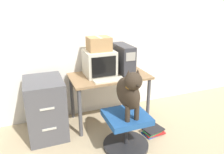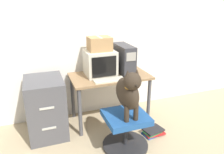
{
  "view_description": "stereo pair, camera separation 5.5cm",
  "coord_description": "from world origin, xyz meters",
  "px_view_note": "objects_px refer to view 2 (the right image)",
  "views": [
    {
      "loc": [
        -1.02,
        -2.41,
        1.74
      ],
      "look_at": [
        -0.08,
        0.0,
        0.8
      ],
      "focal_mm": 35.0,
      "sensor_mm": 36.0,
      "label": 1
    },
    {
      "loc": [
        -0.96,
        -2.43,
        1.74
      ],
      "look_at": [
        -0.08,
        0.0,
        0.8
      ],
      "focal_mm": 35.0,
      "sensor_mm": 36.0,
      "label": 2
    }
  ],
  "objects_px": {
    "office_chair": "(126,129)",
    "filing_cabinet": "(46,107)",
    "keyboard": "(109,80)",
    "cardboard_box": "(100,44)",
    "pc_tower": "(124,59)",
    "dog": "(128,91)",
    "crt_monitor": "(100,63)",
    "book_stack_floor": "(153,132)"
  },
  "relations": [
    {
      "from": "pc_tower",
      "to": "filing_cabinet",
      "type": "bearing_deg",
      "value": -175.05
    },
    {
      "from": "dog",
      "to": "filing_cabinet",
      "type": "relative_size",
      "value": 0.76
    },
    {
      "from": "pc_tower",
      "to": "keyboard",
      "type": "xyz_separation_m",
      "value": [
        -0.31,
        -0.25,
        -0.19
      ]
    },
    {
      "from": "crt_monitor",
      "to": "dog",
      "type": "bearing_deg",
      "value": -84.06
    },
    {
      "from": "book_stack_floor",
      "to": "filing_cabinet",
      "type": "bearing_deg",
      "value": 158.37
    },
    {
      "from": "pc_tower",
      "to": "cardboard_box",
      "type": "relative_size",
      "value": 1.59
    },
    {
      "from": "keyboard",
      "to": "office_chair",
      "type": "height_order",
      "value": "keyboard"
    },
    {
      "from": "book_stack_floor",
      "to": "keyboard",
      "type": "bearing_deg",
      "value": 143.48
    },
    {
      "from": "keyboard",
      "to": "cardboard_box",
      "type": "xyz_separation_m",
      "value": [
        -0.04,
        0.28,
        0.43
      ]
    },
    {
      "from": "filing_cabinet",
      "to": "cardboard_box",
      "type": "bearing_deg",
      "value": 9.25
    },
    {
      "from": "pc_tower",
      "to": "office_chair",
      "type": "relative_size",
      "value": 0.86
    },
    {
      "from": "dog",
      "to": "cardboard_box",
      "type": "relative_size",
      "value": 1.95
    },
    {
      "from": "keyboard",
      "to": "book_stack_floor",
      "type": "relative_size",
      "value": 1.38
    },
    {
      "from": "dog",
      "to": "filing_cabinet",
      "type": "height_order",
      "value": "dog"
    },
    {
      "from": "cardboard_box",
      "to": "office_chair",
      "type": "bearing_deg",
      "value": -83.71
    },
    {
      "from": "dog",
      "to": "cardboard_box",
      "type": "xyz_separation_m",
      "value": [
        -0.08,
        0.8,
        0.39
      ]
    },
    {
      "from": "keyboard",
      "to": "filing_cabinet",
      "type": "relative_size",
      "value": 0.53
    },
    {
      "from": "dog",
      "to": "filing_cabinet",
      "type": "xyz_separation_m",
      "value": [
        -0.87,
        0.67,
        -0.38
      ]
    },
    {
      "from": "office_chair",
      "to": "filing_cabinet",
      "type": "distance_m",
      "value": 1.08
    },
    {
      "from": "book_stack_floor",
      "to": "crt_monitor",
      "type": "bearing_deg",
      "value": 129.5
    },
    {
      "from": "office_chair",
      "to": "filing_cabinet",
      "type": "bearing_deg",
      "value": 144.34
    },
    {
      "from": "pc_tower",
      "to": "filing_cabinet",
      "type": "relative_size",
      "value": 0.62
    },
    {
      "from": "pc_tower",
      "to": "dog",
      "type": "distance_m",
      "value": 0.83
    },
    {
      "from": "crt_monitor",
      "to": "filing_cabinet",
      "type": "height_order",
      "value": "crt_monitor"
    },
    {
      "from": "office_chair",
      "to": "book_stack_floor",
      "type": "height_order",
      "value": "office_chair"
    },
    {
      "from": "filing_cabinet",
      "to": "office_chair",
      "type": "bearing_deg",
      "value": -35.66
    },
    {
      "from": "office_chair",
      "to": "filing_cabinet",
      "type": "height_order",
      "value": "filing_cabinet"
    },
    {
      "from": "keyboard",
      "to": "pc_tower",
      "type": "bearing_deg",
      "value": 38.99
    },
    {
      "from": "crt_monitor",
      "to": "pc_tower",
      "type": "relative_size",
      "value": 0.84
    },
    {
      "from": "crt_monitor",
      "to": "keyboard",
      "type": "xyz_separation_m",
      "value": [
        0.04,
        -0.28,
        -0.16
      ]
    },
    {
      "from": "crt_monitor",
      "to": "keyboard",
      "type": "height_order",
      "value": "crt_monitor"
    },
    {
      "from": "cardboard_box",
      "to": "book_stack_floor",
      "type": "relative_size",
      "value": 1.03
    },
    {
      "from": "filing_cabinet",
      "to": "cardboard_box",
      "type": "xyz_separation_m",
      "value": [
        0.78,
        0.13,
        0.76
      ]
    },
    {
      "from": "pc_tower",
      "to": "book_stack_floor",
      "type": "distance_m",
      "value": 1.09
    },
    {
      "from": "crt_monitor",
      "to": "office_chair",
      "type": "relative_size",
      "value": 0.73
    },
    {
      "from": "keyboard",
      "to": "dog",
      "type": "relative_size",
      "value": 0.69
    },
    {
      "from": "keyboard",
      "to": "book_stack_floor",
      "type": "distance_m",
      "value": 0.92
    },
    {
      "from": "crt_monitor",
      "to": "dog",
      "type": "height_order",
      "value": "crt_monitor"
    },
    {
      "from": "filing_cabinet",
      "to": "book_stack_floor",
      "type": "xyz_separation_m",
      "value": [
        1.32,
        -0.52,
        -0.35
      ]
    },
    {
      "from": "keyboard",
      "to": "office_chair",
      "type": "distance_m",
      "value": 0.67
    },
    {
      "from": "office_chair",
      "to": "crt_monitor",
      "type": "bearing_deg",
      "value": 96.33
    },
    {
      "from": "office_chair",
      "to": "book_stack_floor",
      "type": "bearing_deg",
      "value": 12.51
    }
  ]
}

